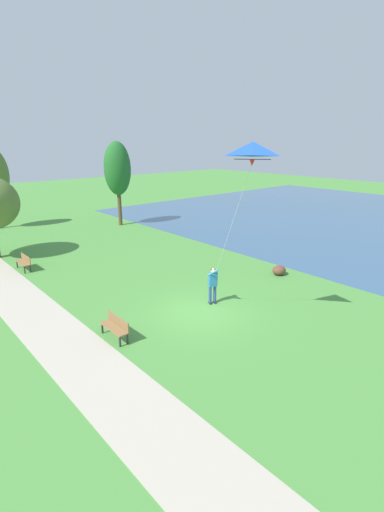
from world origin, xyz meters
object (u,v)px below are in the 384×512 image
Objects in this scene: tree_treeline_center at (117,169)px; person_kite_flyer at (213,283)px; lakeside_shrub at (279,270)px; flying_kite at (252,155)px; park_bench_near_walkway at (116,326)px; park_bench_far_walkway at (24,261)px.

person_kite_flyer is at bearing -107.18° from tree_treeline_center.
flying_kite is at bearing -154.88° from lakeside_shrub.
tree_treeline_center reaches higher than park_bench_near_walkway.
person_kite_flyer is 5.06m from park_bench_near_walkway.
tree_treeline_center is (5.43, 17.55, 3.88)m from person_kite_flyer.
park_bench_near_walkway is 10.57m from lakeside_shrub.
tree_treeline_center is 17.89m from lakeside_shrub.
park_bench_far_walkway is (-4.19, 13.44, -6.34)m from flying_kite.
park_bench_near_walkway reaches higher than lakeside_shrub.
person_kite_flyer reaches higher than park_bench_near_walkway.
park_bench_near_walkway is at bearing -179.51° from lakeside_shrub.
person_kite_flyer reaches higher than park_bench_far_walkway.
lakeside_shrub is at bearing 2.82° from person_kite_flyer.
tree_treeline_center is 8.67× the size of lakeside_shrub.
park_bench_far_walkway is at bearing 115.56° from person_kite_flyer.
lakeside_shrub is (6.45, 3.03, -6.58)m from flying_kite.
person_kite_flyer is 6.49m from flying_kite.
flying_kite is 3.63× the size of park_bench_near_walkway.
person_kite_flyer is 18.77m from tree_treeline_center.
park_bench_near_walkway is 20.75m from tree_treeline_center.
person_kite_flyer is 5.60m from lakeside_shrub.
park_bench_near_walkway and park_bench_far_walkway have the same top height.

